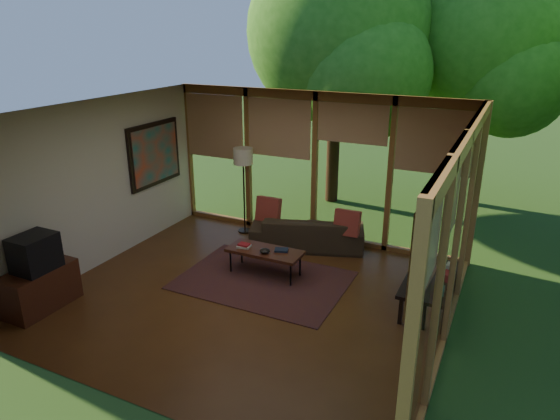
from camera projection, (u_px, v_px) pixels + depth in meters
The scene contains 25 objects.
floor at pixel (249, 296), 7.36m from camera, with size 5.50×5.50×0.00m, color brown.
ceiling at pixel (245, 112), 6.43m from camera, with size 5.50×5.50×0.00m, color silver.
wall_left at pixel (98, 184), 8.01m from camera, with size 0.04×5.00×2.70m, color beige.
wall_front at pixel (120, 290), 4.78m from camera, with size 5.50×0.04×2.70m, color beige.
window_wall_back at pixel (315, 167), 9.01m from camera, with size 5.50×0.12×2.70m, color #96612E.
window_wall_right at pixel (454, 245), 5.77m from camera, with size 0.12×5.00×2.70m, color #96612E.
tree_nw at pixel (338, 32), 10.26m from camera, with size 3.77×3.77×5.54m.
tree_ne at pixel (486, 42), 10.13m from camera, with size 3.09×3.09×5.01m.
rug at pixel (263, 280), 7.80m from camera, with size 2.54×1.80×0.01m, color maroon.
sofa at pixel (307, 232), 8.91m from camera, with size 2.00×0.78×0.58m, color #382B1C.
pillow_left at pixel (268, 210), 9.07m from camera, with size 0.45×0.15×0.45m, color maroon.
pillow_right at pixel (347, 223), 8.46m from camera, with size 0.43×0.14×0.43m, color maroon.
ct_book_lower at pixel (244, 246), 7.95m from camera, with size 0.21×0.16×0.03m, color beige.
ct_book_upper at pixel (244, 245), 7.94m from camera, with size 0.17×0.13×0.03m, color maroon.
ct_book_side at pixel (281, 250), 7.82m from camera, with size 0.21×0.15×0.03m, color #151E30.
ct_bowl at pixel (265, 251), 7.74m from camera, with size 0.16×0.16×0.07m, color black.
media_cabinet at pixel (40, 288), 6.95m from camera, with size 0.50×1.00×0.60m, color #4C2314.
television at pixel (35, 253), 6.76m from camera, with size 0.45×0.55×0.50m, color black.
console_book_a at pixel (423, 287), 6.57m from camera, with size 0.24×0.17×0.09m, color #30554A.
console_book_b at pixel (430, 273), 6.95m from camera, with size 0.24×0.18×0.11m, color maroon.
console_book_c at pixel (434, 263), 7.29m from camera, with size 0.21×0.15×0.06m, color beige.
floor_lamp at pixel (243, 161), 9.20m from camera, with size 0.36×0.36×1.65m.
coffee_table at pixel (265, 252), 7.87m from camera, with size 1.20×0.50×0.43m.
side_console at pixel (428, 280), 6.94m from camera, with size 0.60×1.40×0.46m.
wall_painting at pixel (155, 154), 9.11m from camera, with size 0.06×1.35×1.15m.
Camera 1 is at (3.22, -5.64, 3.71)m, focal length 32.00 mm.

